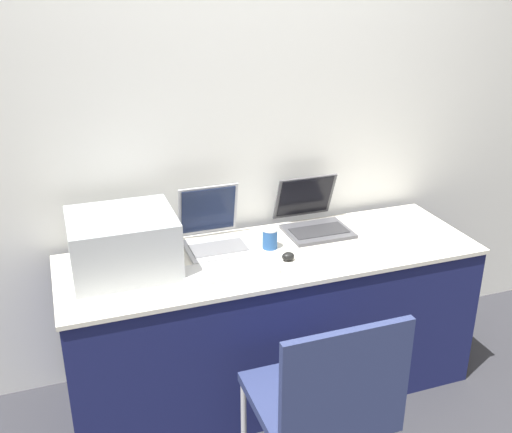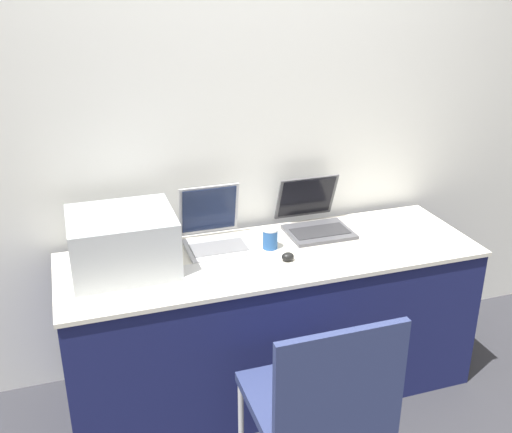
{
  "view_description": "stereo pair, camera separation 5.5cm",
  "coord_description": "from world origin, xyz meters",
  "px_view_note": "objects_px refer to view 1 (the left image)",
  "views": [
    {
      "loc": [
        -0.9,
        -2.01,
        1.97
      ],
      "look_at": [
        -0.07,
        0.33,
        0.93
      ],
      "focal_mm": 42.0,
      "sensor_mm": 36.0,
      "label": 1
    },
    {
      "loc": [
        -0.85,
        -2.03,
        1.97
      ],
      "look_at": [
        -0.07,
        0.33,
        0.93
      ],
      "focal_mm": 42.0,
      "sensor_mm": 36.0,
      "label": 2
    }
  ],
  "objects_px": {
    "printer": "(123,241)",
    "laptop_right": "(313,218)",
    "external_keyboard": "(230,270)",
    "mouse": "(288,256)",
    "coffee_cup": "(270,238)",
    "laptop_left": "(214,234)",
    "chair": "(326,397)"
  },
  "relations": [
    {
      "from": "printer",
      "to": "laptop_right",
      "type": "relative_size",
      "value": 1.3
    },
    {
      "from": "laptop_right",
      "to": "external_keyboard",
      "type": "distance_m",
      "value": 0.62
    },
    {
      "from": "mouse",
      "to": "coffee_cup",
      "type": "bearing_deg",
      "value": 102.09
    },
    {
      "from": "laptop_right",
      "to": "mouse",
      "type": "distance_m",
      "value": 0.38
    },
    {
      "from": "printer",
      "to": "mouse",
      "type": "distance_m",
      "value": 0.73
    },
    {
      "from": "printer",
      "to": "laptop_left",
      "type": "bearing_deg",
      "value": 14.69
    },
    {
      "from": "laptop_left",
      "to": "mouse",
      "type": "distance_m",
      "value": 0.38
    },
    {
      "from": "external_keyboard",
      "to": "coffee_cup",
      "type": "distance_m",
      "value": 0.31
    },
    {
      "from": "printer",
      "to": "chair",
      "type": "height_order",
      "value": "printer"
    },
    {
      "from": "laptop_right",
      "to": "external_keyboard",
      "type": "relative_size",
      "value": 0.83
    },
    {
      "from": "coffee_cup",
      "to": "mouse",
      "type": "xyz_separation_m",
      "value": [
        0.03,
        -0.15,
        -0.03
      ]
    },
    {
      "from": "laptop_left",
      "to": "external_keyboard",
      "type": "xyz_separation_m",
      "value": [
        -0.01,
        -0.28,
        -0.05
      ]
    },
    {
      "from": "external_keyboard",
      "to": "mouse",
      "type": "xyz_separation_m",
      "value": [
        0.28,
        0.02,
        0.01
      ]
    },
    {
      "from": "laptop_left",
      "to": "mouse",
      "type": "xyz_separation_m",
      "value": [
        0.27,
        -0.26,
        -0.04
      ]
    },
    {
      "from": "coffee_cup",
      "to": "chair",
      "type": "xyz_separation_m",
      "value": [
        -0.08,
        -0.79,
        -0.29
      ]
    },
    {
      "from": "coffee_cup",
      "to": "laptop_left",
      "type": "bearing_deg",
      "value": 154.51
    },
    {
      "from": "external_keyboard",
      "to": "laptop_right",
      "type": "bearing_deg",
      "value": 30.02
    },
    {
      "from": "laptop_right",
      "to": "mouse",
      "type": "bearing_deg",
      "value": -131.28
    },
    {
      "from": "external_keyboard",
      "to": "mouse",
      "type": "distance_m",
      "value": 0.28
    },
    {
      "from": "chair",
      "to": "laptop_left",
      "type": "bearing_deg",
      "value": 100.09
    },
    {
      "from": "external_keyboard",
      "to": "printer",
      "type": "bearing_deg",
      "value": 158.12
    },
    {
      "from": "coffee_cup",
      "to": "chair",
      "type": "height_order",
      "value": "chair"
    },
    {
      "from": "printer",
      "to": "coffee_cup",
      "type": "relative_size",
      "value": 4.45
    },
    {
      "from": "laptop_left",
      "to": "chair",
      "type": "bearing_deg",
      "value": -79.91
    },
    {
      "from": "printer",
      "to": "mouse",
      "type": "height_order",
      "value": "printer"
    },
    {
      "from": "laptop_left",
      "to": "chair",
      "type": "xyz_separation_m",
      "value": [
        0.16,
        -0.91,
        -0.3
      ]
    },
    {
      "from": "printer",
      "to": "coffee_cup",
      "type": "bearing_deg",
      "value": 0.06
    },
    {
      "from": "coffee_cup",
      "to": "printer",
      "type": "bearing_deg",
      "value": -179.94
    },
    {
      "from": "mouse",
      "to": "laptop_left",
      "type": "bearing_deg",
      "value": 135.82
    },
    {
      "from": "coffee_cup",
      "to": "mouse",
      "type": "distance_m",
      "value": 0.15
    },
    {
      "from": "printer",
      "to": "chair",
      "type": "relative_size",
      "value": 0.5
    },
    {
      "from": "external_keyboard",
      "to": "coffee_cup",
      "type": "xyz_separation_m",
      "value": [
        0.25,
        0.17,
        0.04
      ]
    }
  ]
}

